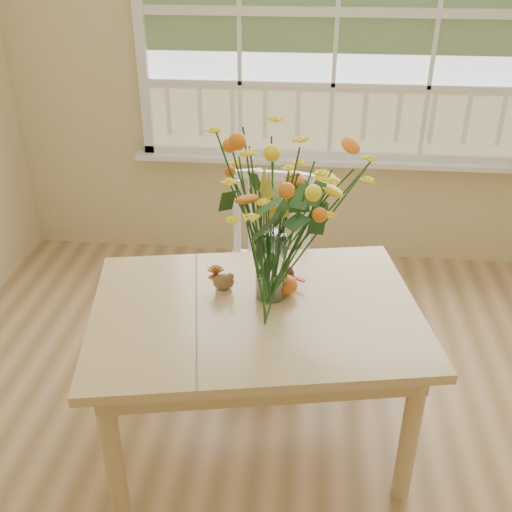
# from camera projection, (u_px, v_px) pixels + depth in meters

# --- Properties ---
(wall_back) EXTENTS (4.00, 0.02, 2.70)m
(wall_back) POSITION_uv_depth(u_px,v_px,m) (335.00, 48.00, 3.44)
(wall_back) COLOR beige
(wall_back) RESTS_ON floor
(window) EXTENTS (2.42, 0.12, 1.74)m
(window) POSITION_uv_depth(u_px,v_px,m) (337.00, 15.00, 3.32)
(window) COLOR silver
(window) RESTS_ON wall_back
(dining_table) EXTENTS (1.41, 1.12, 0.68)m
(dining_table) POSITION_uv_depth(u_px,v_px,m) (256.00, 327.00, 2.37)
(dining_table) COLOR tan
(dining_table) RESTS_ON floor
(windsor_chair) EXTENTS (0.43, 0.41, 0.90)m
(windsor_chair) POSITION_uv_depth(u_px,v_px,m) (269.00, 254.00, 3.06)
(windsor_chair) COLOR white
(windsor_chair) RESTS_ON floor
(flower_vase) EXTENTS (0.57, 0.57, 0.67)m
(flower_vase) POSITION_uv_depth(u_px,v_px,m) (272.00, 203.00, 2.20)
(flower_vase) COLOR white
(flower_vase) RESTS_ON dining_table
(pumpkin) EXTENTS (0.10, 0.10, 0.08)m
(pumpkin) POSITION_uv_depth(u_px,v_px,m) (285.00, 286.00, 2.39)
(pumpkin) COLOR #CA4D17
(pumpkin) RESTS_ON dining_table
(turkey_figurine) EXTENTS (0.09, 0.07, 0.11)m
(turkey_figurine) POSITION_uv_depth(u_px,v_px,m) (224.00, 282.00, 2.41)
(turkey_figurine) COLOR #CCB78C
(turkey_figurine) RESTS_ON dining_table
(dark_gourd) EXTENTS (0.13, 0.08, 0.07)m
(dark_gourd) POSITION_uv_depth(u_px,v_px,m) (284.00, 274.00, 2.47)
(dark_gourd) COLOR #38160F
(dark_gourd) RESTS_ON dining_table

